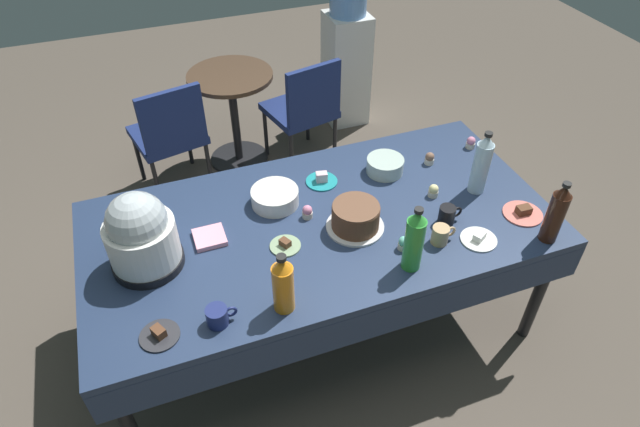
{
  "coord_description": "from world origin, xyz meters",
  "views": [
    {
      "loc": [
        -0.66,
        -1.79,
        2.48
      ],
      "look_at": [
        0.0,
        0.0,
        0.8
      ],
      "focal_mm": 30.51,
      "sensor_mm": 36.0,
      "label": 1
    }
  ],
  "objects": [
    {
      "name": "coffee_mug_tan",
      "position": [
        0.46,
        -0.32,
        0.79
      ],
      "size": [
        0.12,
        0.08,
        0.09
      ],
      "color": "tan",
      "rests_on": "potluck_table"
    },
    {
      "name": "slow_cooker",
      "position": [
        -0.79,
        -0.0,
        0.92
      ],
      "size": [
        0.31,
        0.31,
        0.37
      ],
      "color": "black",
      "rests_on": "potluck_table"
    },
    {
      "name": "soda_bottle_orange_juice",
      "position": [
        -0.31,
        -0.43,
        0.88
      ],
      "size": [
        0.09,
        0.09,
        0.29
      ],
      "color": "orange",
      "rests_on": "potluck_table"
    },
    {
      "name": "coffee_mug_navy",
      "position": [
        -0.58,
        -0.42,
        0.79
      ],
      "size": [
        0.12,
        0.09,
        0.08
      ],
      "color": "navy",
      "rests_on": "potluck_table"
    },
    {
      "name": "cupcake_berry",
      "position": [
        0.59,
        -0.02,
        0.78
      ],
      "size": [
        0.05,
        0.05,
        0.07
      ],
      "color": "beige",
      "rests_on": "potluck_table"
    },
    {
      "name": "dessert_plate_sage",
      "position": [
        -0.2,
        -0.1,
        0.76
      ],
      "size": [
        0.14,
        0.14,
        0.04
      ],
      "color": "#8CA87F",
      "rests_on": "potluck_table"
    },
    {
      "name": "ceramic_snack_bowl",
      "position": [
        -0.16,
        0.2,
        0.79
      ],
      "size": [
        0.23,
        0.23,
        0.08
      ],
      "primitive_type": "cylinder",
      "color": "silver",
      "rests_on": "potluck_table"
    },
    {
      "name": "coffee_mug_black",
      "position": [
        0.56,
        -0.21,
        0.8
      ],
      "size": [
        0.12,
        0.08,
        0.09
      ],
      "color": "black",
      "rests_on": "potluck_table"
    },
    {
      "name": "cupcake_mint",
      "position": [
        0.71,
        0.23,
        0.78
      ],
      "size": [
        0.05,
        0.05,
        0.07
      ],
      "color": "beige",
      "rests_on": "potluck_table"
    },
    {
      "name": "soda_bottle_water",
      "position": [
        0.82,
        -0.05,
        0.91
      ],
      "size": [
        0.08,
        0.08,
        0.34
      ],
      "color": "silver",
      "rests_on": "potluck_table"
    },
    {
      "name": "ground",
      "position": [
        0.0,
        0.0,
        0.0
      ],
      "size": [
        9.0,
        9.0,
        0.0
      ],
      "primitive_type": "plane",
      "color": "brown"
    },
    {
      "name": "soda_bottle_lime_soda",
      "position": [
        0.27,
        -0.4,
        0.9
      ],
      "size": [
        0.08,
        0.08,
        0.33
      ],
      "color": "green",
      "rests_on": "potluck_table"
    },
    {
      "name": "water_cooler",
      "position": [
        0.95,
        1.96,
        0.59
      ],
      "size": [
        0.32,
        0.32,
        1.24
      ],
      "color": "silver",
      "rests_on": "ground"
    },
    {
      "name": "cupcake_rose",
      "position": [
        0.29,
        -0.3,
        0.78
      ],
      "size": [
        0.05,
        0.05,
        0.07
      ],
      "color": "beige",
      "rests_on": "potluck_table"
    },
    {
      "name": "round_cafe_table",
      "position": [
        -0.05,
        1.67,
        0.5
      ],
      "size": [
        0.6,
        0.6,
        0.72
      ],
      "color": "#473323",
      "rests_on": "ground"
    },
    {
      "name": "potluck_table",
      "position": [
        0.0,
        0.0,
        0.69
      ],
      "size": [
        2.2,
        1.1,
        0.75
      ],
      "color": "navy",
      "rests_on": "ground"
    },
    {
      "name": "dessert_plate_teal",
      "position": [
        0.11,
        0.28,
        0.76
      ],
      "size": [
        0.16,
        0.16,
        0.06
      ],
      "color": "teal",
      "rests_on": "potluck_table"
    },
    {
      "name": "dessert_plate_white",
      "position": [
        0.63,
        -0.37,
        0.76
      ],
      "size": [
        0.17,
        0.17,
        0.04
      ],
      "color": "white",
      "rests_on": "potluck_table"
    },
    {
      "name": "dessert_plate_coral",
      "position": [
        0.93,
        -0.29,
        0.76
      ],
      "size": [
        0.19,
        0.19,
        0.05
      ],
      "color": "#E07266",
      "rests_on": "potluck_table"
    },
    {
      "name": "maroon_chair_left",
      "position": [
        -0.53,
        1.45,
        0.49
      ],
      "size": [
        0.52,
        0.52,
        0.85
      ],
      "color": "navy",
      "rests_on": "ground"
    },
    {
      "name": "glass_salad_bowl",
      "position": [
        0.45,
        0.25,
        0.79
      ],
      "size": [
        0.19,
        0.19,
        0.08
      ],
      "primitive_type": "cylinder",
      "color": "#B2C6BC",
      "rests_on": "potluck_table"
    },
    {
      "name": "frosted_layer_cake",
      "position": [
        0.14,
        -0.1,
        0.81
      ],
      "size": [
        0.27,
        0.27,
        0.13
      ],
      "color": "silver",
      "rests_on": "potluck_table"
    },
    {
      "name": "cupcake_vanilla",
      "position": [
        1.0,
        0.29,
        0.78
      ],
      "size": [
        0.05,
        0.05,
        0.07
      ],
      "color": "beige",
      "rests_on": "potluck_table"
    },
    {
      "name": "maroon_chair_right",
      "position": [
        0.42,
        1.45,
        0.49
      ],
      "size": [
        0.53,
        0.53,
        0.85
      ],
      "color": "navy",
      "rests_on": "ground"
    },
    {
      "name": "paper_napkin_stack",
      "position": [
        -0.51,
        0.06,
        0.76
      ],
      "size": [
        0.14,
        0.14,
        0.02
      ],
      "primitive_type": "cube",
      "rotation": [
        0.0,
        0.0,
        0.0
      ],
      "color": "pink",
      "rests_on": "potluck_table"
    },
    {
      "name": "dessert_plate_charcoal",
      "position": [
        -0.8,
        -0.4,
        0.76
      ],
      "size": [
        0.16,
        0.16,
        0.05
      ],
      "color": "#2D2D33",
      "rests_on": "potluck_table"
    },
    {
      "name": "cupcake_lemon",
      "position": [
        -0.05,
        0.05,
        0.78
      ],
      "size": [
        0.05,
        0.05,
        0.07
      ],
      "color": "beige",
      "rests_on": "potluck_table"
    },
    {
      "name": "soda_bottle_cola",
      "position": [
        0.93,
        -0.47,
        0.9
      ],
      "size": [
        0.08,
        0.08,
        0.32
      ],
      "color": "#33190F",
      "rests_on": "potluck_table"
    }
  ]
}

